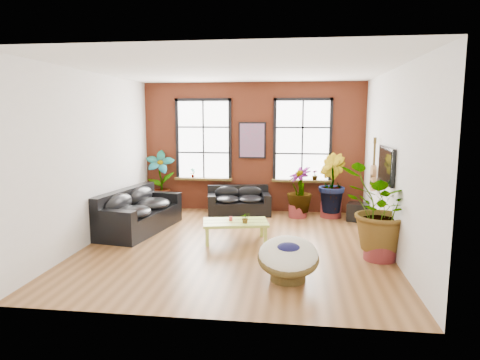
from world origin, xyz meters
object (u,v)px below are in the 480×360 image
object	(u,v)px
coffee_table	(235,224)
sofa_back	(239,202)
papasan_chair	(288,257)
sofa_left	(137,212)

from	to	relation	value
coffee_table	sofa_back	bearing A→B (deg)	84.61
coffee_table	papasan_chair	distance (m)	2.32
sofa_left	papasan_chair	size ratio (longest dim) A/B	2.45
sofa_back	sofa_left	bearing A→B (deg)	-149.53
sofa_back	papasan_chair	bearing A→B (deg)	-84.55
papasan_chair	sofa_back	bearing A→B (deg)	105.52
coffee_table	papasan_chair	xyz separation A→B (m)	(1.13, -2.02, -0.00)
sofa_left	papasan_chair	xyz separation A→B (m)	(3.48, -2.58, -0.05)
sofa_back	coffee_table	size ratio (longest dim) A/B	1.21
coffee_table	papasan_chair	size ratio (longest dim) A/B	1.42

